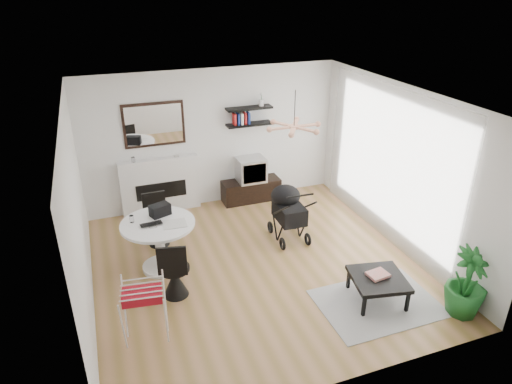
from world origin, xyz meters
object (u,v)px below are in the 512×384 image
object	(u,v)px
coffee_table	(378,280)
dining_table	(159,239)
fireplace	(160,179)
stroller	(288,214)
drying_rack	(145,312)
crt_tv	(251,169)
potted_plant	(467,283)
tv_console	(251,190)

from	to	relation	value
coffee_table	dining_table	bearing A→B (deg)	146.30
fireplace	stroller	distance (m)	2.61
fireplace	dining_table	bearing A→B (deg)	-99.84
dining_table	stroller	size ratio (longest dim) A/B	1.08
fireplace	drying_rack	size ratio (longest dim) A/B	2.65
crt_tv	potted_plant	xyz separation A→B (m)	(1.55, -4.29, -0.19)
crt_tv	dining_table	world-z (taller)	crt_tv
tv_console	coffee_table	xyz separation A→B (m)	(0.60, -3.66, 0.12)
stroller	potted_plant	distance (m)	3.05
crt_tv	stroller	distance (m)	1.62
drying_rack	dining_table	bearing A→B (deg)	81.86
tv_console	crt_tv	xyz separation A→B (m)	(-0.00, -0.00, 0.46)
tv_console	potted_plant	size ratio (longest dim) A/B	1.20
drying_rack	stroller	bearing A→B (deg)	40.61
tv_console	dining_table	world-z (taller)	dining_table
stroller	fireplace	bearing A→B (deg)	139.22
dining_table	potted_plant	distance (m)	4.44
dining_table	drying_rack	bearing A→B (deg)	-106.04
fireplace	coffee_table	size ratio (longest dim) A/B	2.52
stroller	potted_plant	bearing A→B (deg)	-60.57
drying_rack	potted_plant	world-z (taller)	potted_plant
crt_tv	coffee_table	size ratio (longest dim) A/B	0.65
tv_console	potted_plant	distance (m)	4.57
drying_rack	coffee_table	xyz separation A→B (m)	(3.19, -0.32, -0.09)
stroller	crt_tv	bearing A→B (deg)	95.75
fireplace	stroller	xyz separation A→B (m)	(1.92, -1.74, -0.24)
tv_console	potted_plant	xyz separation A→B (m)	(1.55, -4.29, 0.27)
dining_table	fireplace	bearing A→B (deg)	80.16
tv_console	stroller	distance (m)	1.62
coffee_table	potted_plant	size ratio (longest dim) A/B	0.87
tv_console	potted_plant	bearing A→B (deg)	-70.21
crt_tv	drying_rack	xyz separation A→B (m)	(-2.58, -3.33, -0.26)
tv_console	drying_rack	distance (m)	4.22
fireplace	crt_tv	distance (m)	1.81
coffee_table	potted_plant	xyz separation A→B (m)	(0.94, -0.64, 0.15)
stroller	drying_rack	bearing A→B (deg)	-145.83
crt_tv	potted_plant	bearing A→B (deg)	-70.15
dining_table	drying_rack	distance (m)	1.58
coffee_table	stroller	bearing A→B (deg)	103.37
crt_tv	coffee_table	world-z (taller)	crt_tv
drying_rack	coffee_table	bearing A→B (deg)	2.18
stroller	coffee_table	bearing A→B (deg)	-75.17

